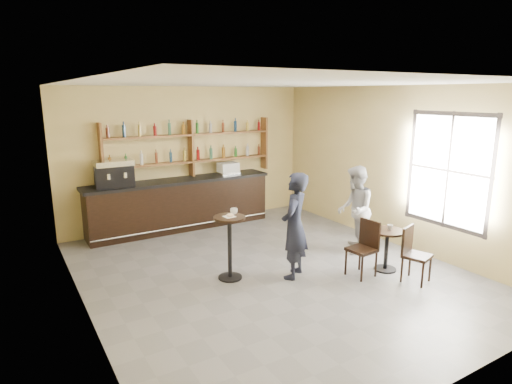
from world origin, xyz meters
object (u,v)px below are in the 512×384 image
man_main (294,226)px  cafe_table (386,250)px  espresso_machine (114,173)px  pedestal_table (230,248)px  patron_second (355,210)px  chair_west (362,249)px  pastry_case (228,168)px  bar_counter (180,204)px  chair_south (417,255)px

man_main → cafe_table: bearing=121.1°
espresso_machine → pedestal_table: size_ratio=0.71×
patron_second → man_main: bearing=-35.8°
espresso_machine → patron_second: 4.95m
cafe_table → chair_west: (-0.55, 0.05, 0.11)m
man_main → chair_west: (1.00, -0.57, -0.42)m
man_main → pastry_case: bearing=-136.7°
pastry_case → bar_counter: bearing=175.5°
espresso_machine → pedestal_table: bearing=-63.1°
bar_counter → espresso_machine: 1.66m
chair_south → patron_second: 1.62m
pastry_case → cafe_table: 4.34m
man_main → chair_south: bearing=105.6°
pedestal_table → chair_west: size_ratio=1.13×
chair_west → chair_south: 0.88m
pedestal_table → cafe_table: 2.75m
pastry_case → man_main: 3.59m
pastry_case → chair_west: 4.18m
bar_counter → pedestal_table: size_ratio=3.94×
bar_counter → man_main: (0.64, -3.52, 0.32)m
chair_west → chair_south: (0.60, -0.65, -0.02)m
chair_south → chair_west: bearing=114.7°
bar_counter → cafe_table: bearing=-62.1°
man_main → chair_west: man_main is taller
espresso_machine → man_main: man_main is taller
bar_counter → chair_south: size_ratio=4.62×
bar_counter → espresso_machine: (-1.43, 0.00, 0.85)m
patron_second → chair_south: bearing=39.2°
pedestal_table → pastry_case: bearing=62.8°
chair_west → patron_second: bearing=138.4°
espresso_machine → chair_west: espresso_machine is taller
bar_counter → patron_second: size_ratio=2.49×
pastry_case → man_main: man_main is taller
pastry_case → pedestal_table: bearing=-121.7°
espresso_machine → chair_west: bearing=-46.3°
pastry_case → patron_second: patron_second is taller
pastry_case → pedestal_table: 3.49m
man_main → chair_south: (1.60, -1.22, -0.44)m
cafe_table → chair_west: size_ratio=0.77×
pastry_case → chair_south: size_ratio=0.50×
chair_south → patron_second: bearing=68.5°
pastry_case → pedestal_table: size_ratio=0.43×
bar_counter → cafe_table: bar_counter is taller
chair_south → man_main: bearing=124.6°
bar_counter → patron_second: bearing=-53.7°
pastry_case → espresso_machine: bearing=175.5°
chair_west → bar_counter: bearing=-162.5°
bar_counter → chair_west: bar_counter is taller
cafe_table → chair_south: chair_south is taller
bar_counter → man_main: bearing=-79.7°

